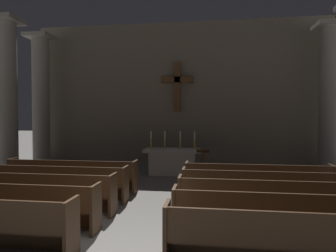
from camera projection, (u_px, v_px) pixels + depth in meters
The scene contains 19 objects.
pew_left_row_2 at pixel (2, 205), 5.93m from camera, with size 3.99×0.50×0.95m.
pew_left_row_3 at pixel (32, 192), 6.94m from camera, with size 3.99×0.50×0.95m.
pew_left_row_4 at pixel (55, 182), 7.94m from camera, with size 3.99×0.50×0.95m.
pew_left_row_5 at pixel (72, 175), 8.95m from camera, with size 3.99×0.50×0.95m.
pew_right_row_1 at pixel (304, 242), 4.17m from camera, with size 3.99×0.50×0.95m.
pew_right_row_2 at pixel (285, 217), 5.18m from camera, with size 3.99×0.50×0.95m.
pew_right_row_3 at pixel (273, 201), 6.19m from camera, with size 3.99×0.50×0.95m.
pew_right_row_4 at pixel (264, 189), 7.20m from camera, with size 3.99×0.50×0.95m.
pew_right_row_5 at pixel (257, 180), 8.21m from camera, with size 3.99×0.50×0.95m.
column_left_third at pixel (7, 100), 10.88m from camera, with size 1.10×1.10×5.87m.
column_left_fourth at pixel (41, 103), 13.10m from camera, with size 1.10×1.10×5.87m.
column_right_fourth at pixel (329, 101), 11.46m from camera, with size 1.10×1.10×5.87m.
altar at pixel (173, 161), 11.44m from camera, with size 2.20×0.90×1.01m.
candlestick_outer_left at pixel (151, 143), 11.54m from camera, with size 0.16×0.16×0.68m.
candlestick_inner_left at pixel (165, 143), 11.46m from camera, with size 0.16×0.16×0.68m.
candlestick_inner_right at pixel (180, 143), 11.38m from camera, with size 0.16×0.16×0.68m.
candlestick_outer_right at pixel (194, 143), 11.31m from camera, with size 0.16×0.16×0.68m.
apse_with_cross at pixel (178, 95), 13.38m from camera, with size 13.19×0.51×6.49m.
lectern at pixel (203, 166), 10.09m from camera, with size 0.44×0.36×1.15m.
Camera 1 is at (1.38, -4.39, 2.24)m, focal length 31.54 mm.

